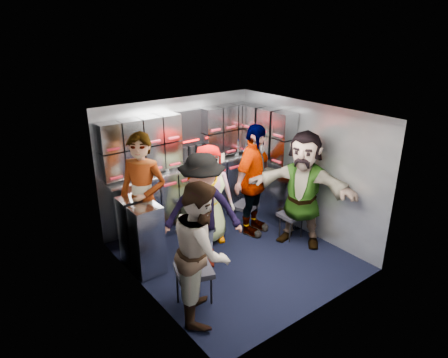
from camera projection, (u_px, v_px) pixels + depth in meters
floor at (235, 256)px, 5.84m from camera, size 3.00×3.00×0.00m
wall_back at (179, 162)px, 6.57m from camera, size 2.80×0.04×2.10m
wall_left at (143, 218)px, 4.67m from camera, size 0.04×3.00×2.10m
wall_right at (305, 169)px, 6.25m from camera, size 0.04×3.00×2.10m
ceiling at (237, 114)px, 5.08m from camera, size 2.80×3.00×0.02m
cart_bank_back at (187, 197)px, 6.62m from camera, size 2.68×0.38×0.99m
cart_bank_left at (141, 236)px, 5.40m from camera, size 0.38×0.76×0.99m
counter at (186, 167)px, 6.43m from camera, size 2.68×0.42×0.03m
locker_bank_back at (182, 138)px, 6.30m from camera, size 2.68×0.28×0.82m
locker_bank_right at (269, 134)px, 6.52m from camera, size 0.28×1.00×0.82m
right_cabinet at (270, 191)px, 6.81m from camera, size 0.28×1.20×1.00m
coffee_niche at (190, 136)px, 6.45m from camera, size 0.46×0.16×0.84m
red_latch_strip at (193, 178)px, 6.33m from camera, size 2.60×0.02×0.03m
jump_seat_near_left at (194, 272)px, 4.70m from camera, size 0.53×0.52×0.50m
jump_seat_mid_left at (196, 232)px, 5.61m from camera, size 0.49×0.48×0.49m
jump_seat_center at (203, 212)px, 6.29m from camera, size 0.42×0.40×0.46m
jump_seat_mid_right at (245, 207)px, 6.52m from camera, size 0.45×0.44×0.43m
jump_seat_near_right at (291, 216)px, 6.23m from camera, size 0.35×0.33×0.42m
attendant_standing at (143, 200)px, 5.43m from camera, size 0.77×0.81×1.87m
attendant_arc_a at (202, 251)px, 4.43m from camera, size 0.96×1.01×1.65m
attendant_arc_b at (203, 212)px, 5.34m from camera, size 1.22×1.11×1.65m
attendant_arc_c at (209, 194)px, 6.02m from camera, size 0.87×0.70×1.54m
attendant_arc_d at (254, 181)px, 6.20m from camera, size 1.14×0.79×1.79m
attendant_arc_e at (302, 189)px, 5.91m from camera, size 1.22×1.70×1.77m
bottle_left at (138, 172)px, 5.86m from camera, size 0.07×0.07×0.23m
bottle_mid at (167, 163)px, 6.13m from camera, size 0.06×0.06×0.28m
bottle_right at (237, 148)px, 6.92m from camera, size 0.07×0.07×0.26m
cup_left at (150, 173)px, 5.98m from camera, size 0.08×0.08×0.11m
cup_right at (222, 156)px, 6.75m from camera, size 0.08×0.08×0.10m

